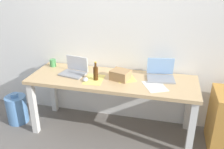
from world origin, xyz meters
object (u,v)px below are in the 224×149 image
Objects in this scene: beer_bottle at (96,73)px; computer_mouse at (85,79)px; laptop_left at (74,70)px; coffee_mug at (53,63)px; water_cooler_jug at (17,109)px; laptop_right at (161,75)px; cardboard_box at (120,75)px; desk at (112,86)px.

beer_bottle reaches higher than computer_mouse.
laptop_left is at bearing 160.74° from beer_bottle.
coffee_mug reaches higher than water_cooler_jug.
cardboard_box is at bearing -162.34° from laptop_right.
coffee_mug is (-0.37, 0.17, 0.00)m from laptop_left.
beer_bottle is 1.07× the size of cardboard_box.
laptop_left reaches higher than desk.
beer_bottle reaches higher than coffee_mug.
computer_mouse is at bearing -152.59° from beer_bottle.
laptop_left reaches higher than water_cooler_jug.
cardboard_box is at bearing -11.86° from coffee_mug.
laptop_right is 1.67× the size of cardboard_box.
laptop_right is at bearing 17.66° from cardboard_box.
computer_mouse is (-0.11, -0.06, -0.07)m from beer_bottle.
beer_bottle is at bearing -163.93° from cardboard_box.
cardboard_box is at bearing -2.17° from desk.
laptop_right is 0.81× the size of water_cooler_jug.
cardboard_box is 0.97m from coffee_mug.
computer_mouse is 0.41m from cardboard_box.
cardboard_box reaches higher than water_cooler_jug.
laptop_right is 1.95m from water_cooler_jug.
laptop_left is 1.00m from water_cooler_jug.
cardboard_box is 0.49× the size of water_cooler_jug.
water_cooler_jug is (-0.80, -0.14, -0.58)m from laptop_left.
water_cooler_jug is at bearing 162.23° from computer_mouse.
laptop_left reaches higher than computer_mouse.
laptop_right is 0.47m from cardboard_box.
beer_bottle is 1.28m from water_cooler_jug.
laptop_left is at bearing 177.04° from cardboard_box.
laptop_right is 1.41m from coffee_mug.
cardboard_box is (0.27, 0.08, -0.03)m from beer_bottle.
desk reaches higher than water_cooler_jug.
computer_mouse is 1.15m from water_cooler_jug.
desk is at bearing -165.77° from laptop_right.
laptop_right reaches higher than beer_bottle.
coffee_mug is (-0.85, 0.20, 0.14)m from desk.
laptop_left is 0.33m from beer_bottle.
laptop_left is 0.26m from computer_mouse.
water_cooler_jug is (-0.43, -0.31, -0.59)m from coffee_mug.
computer_mouse is (0.20, -0.16, -0.03)m from laptop_left.
beer_bottle is 0.29m from cardboard_box.
desk is at bearing -3.12° from laptop_left.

